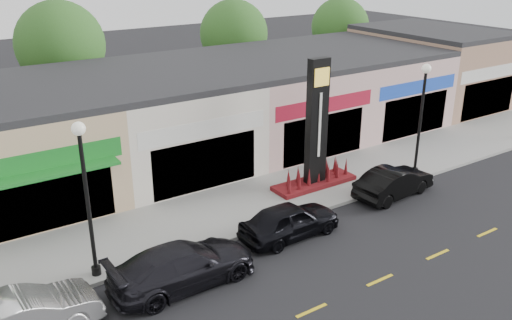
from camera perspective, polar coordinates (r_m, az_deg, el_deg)
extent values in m
plane|color=black|center=(21.22, 7.05, -8.67)|extent=(120.00, 120.00, 0.00)
cube|color=gray|center=(24.22, 0.39, -4.27)|extent=(52.00, 4.30, 0.15)
cube|color=gray|center=(22.60, 3.60, -6.32)|extent=(52.00, 0.20, 0.15)
cube|color=tan|center=(26.83, -23.92, 1.45)|extent=(7.00, 10.00, 4.50)
cube|color=#262628|center=(26.18, -24.70, 6.38)|extent=(7.00, 10.00, 0.30)
cube|color=black|center=(22.57, -21.17, -4.12)|extent=(5.25, 0.10, 2.40)
cube|color=#1B7A26|center=(21.94, -21.76, -0.11)|extent=(6.30, 0.12, 0.80)
cube|color=#1B7A26|center=(21.66, -21.34, -1.46)|extent=(5.60, 0.90, 0.12)
cube|color=beige|center=(28.65, -10.17, 4.20)|extent=(7.00, 10.00, 4.50)
cube|color=#262628|center=(28.05, -10.49, 8.89)|extent=(7.00, 10.00, 0.30)
cube|color=black|center=(24.71, -5.35, -0.47)|extent=(5.25, 0.10, 2.40)
cube|color=silver|center=(24.13, -5.49, 3.28)|extent=(6.30, 0.12, 0.80)
cube|color=#D2A2A0|center=(31.94, 1.41, 6.33)|extent=(7.00, 10.00, 4.50)
cube|color=#262628|center=(31.40, 1.45, 10.56)|extent=(7.00, 10.00, 0.30)
cube|color=black|center=(28.46, 7.12, 2.45)|extent=(5.25, 0.10, 2.40)
cube|color=#A5162C|center=(27.95, 7.28, 5.75)|extent=(6.30, 0.12, 0.80)
cube|color=#D2A2A0|center=(36.29, 10.60, 7.82)|extent=(7.00, 10.00, 4.50)
cube|color=#262628|center=(35.82, 10.86, 11.55)|extent=(7.00, 10.00, 0.30)
cube|color=black|center=(33.27, 16.38, 4.55)|extent=(5.25, 0.10, 2.40)
cube|color=blue|center=(32.84, 16.69, 7.38)|extent=(6.30, 0.12, 0.80)
cube|color=#976F58|center=(41.33, 17.75, 9.18)|extent=(7.00, 10.00, 5.00)
cube|color=#262628|center=(40.89, 18.18, 12.80)|extent=(7.00, 10.00, 0.30)
cube|color=black|center=(38.75, 23.20, 6.01)|extent=(5.25, 0.10, 2.40)
cube|color=silver|center=(38.39, 23.57, 8.45)|extent=(6.30, 0.12, 0.80)
cylinder|color=#382619|center=(35.40, -19.15, 5.52)|extent=(0.36, 0.36, 3.15)
sphere|color=#2A551A|center=(34.64, -19.89, 11.33)|extent=(5.20, 5.20, 5.20)
cylinder|color=#382619|center=(39.95, -2.27, 8.29)|extent=(0.36, 0.36, 2.97)
sphere|color=#2A551A|center=(39.31, -2.34, 13.13)|extent=(4.80, 4.80, 4.80)
cylinder|color=#382619|center=(45.85, 8.60, 9.68)|extent=(0.36, 0.36, 2.80)
sphere|color=#2A551A|center=(45.31, 8.83, 13.69)|extent=(4.60, 4.60, 4.60)
cylinder|color=black|center=(19.68, -16.46, -11.08)|extent=(0.32, 0.32, 0.30)
cylinder|color=black|center=(18.49, -17.27, -4.51)|extent=(0.14, 0.14, 5.00)
sphere|color=silver|center=(17.55, -18.19, 3.15)|extent=(0.44, 0.44, 0.44)
cylinder|color=black|center=(27.90, 16.35, -1.10)|extent=(0.32, 0.32, 0.30)
cylinder|color=black|center=(27.07, 16.89, 3.80)|extent=(0.14, 0.14, 5.00)
sphere|color=silver|center=(26.44, 17.50, 9.17)|extent=(0.44, 0.44, 0.44)
cube|color=#580F18|center=(25.69, 6.14, -2.40)|extent=(4.20, 1.30, 0.20)
cube|color=black|center=(24.67, 6.40, 3.77)|extent=(1.00, 0.40, 6.00)
cube|color=yellow|center=(23.93, 6.96, 8.66)|extent=(0.80, 0.05, 0.80)
cube|color=silver|center=(24.51, 6.73, 3.64)|extent=(0.12, 0.04, 3.00)
imported|color=silver|center=(17.49, -23.37, -14.92)|extent=(1.84, 4.50, 1.45)
imported|color=black|center=(18.51, -7.70, -10.94)|extent=(2.18, 5.12, 1.47)
imported|color=black|center=(21.21, 3.56, -6.36)|extent=(1.75, 4.19, 1.42)
imported|color=black|center=(25.32, 14.32, -2.27)|extent=(1.84, 4.29, 1.37)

